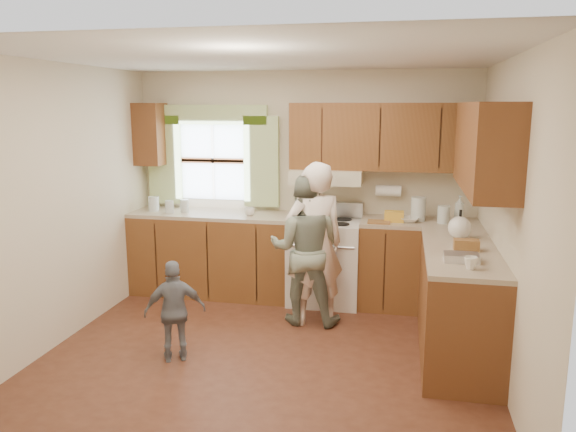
% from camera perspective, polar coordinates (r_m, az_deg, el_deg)
% --- Properties ---
extents(room, '(3.80, 3.80, 3.80)m').
position_cam_1_polar(room, '(4.65, -2.20, 0.32)').
color(room, '#482416').
rests_on(room, ground).
extents(kitchen_fixtures, '(3.80, 2.25, 2.15)m').
position_cam_1_polar(kitchen_fixtures, '(5.68, 6.47, -1.99)').
color(kitchen_fixtures, '#4C2510').
rests_on(kitchen_fixtures, ground).
extents(stove, '(0.76, 0.67, 1.07)m').
position_cam_1_polar(stove, '(6.15, 3.79, -4.49)').
color(stove, silver).
rests_on(stove, ground).
extents(woman_left, '(0.69, 0.60, 1.60)m').
position_cam_1_polar(woman_left, '(5.45, 2.71, -2.87)').
color(woman_left, white).
rests_on(woman_left, ground).
extents(woman_right, '(0.72, 0.56, 1.48)m').
position_cam_1_polar(woman_right, '(5.50, 1.76, -3.41)').
color(woman_right, '#24422C').
rests_on(woman_right, ground).
extents(child, '(0.55, 0.41, 0.87)m').
position_cam_1_polar(child, '(4.85, -11.41, -9.44)').
color(child, slate).
rests_on(child, ground).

